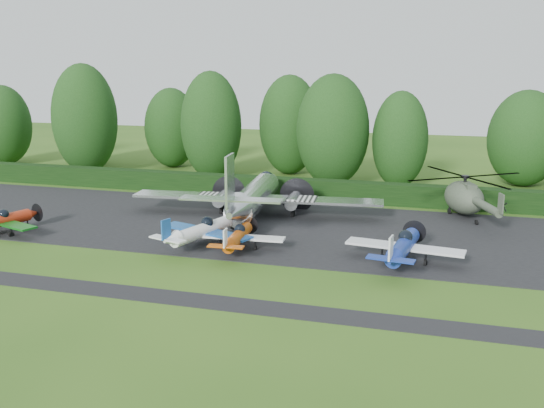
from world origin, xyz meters
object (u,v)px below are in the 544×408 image
(light_plane_white, at_px, (202,230))
(light_plane_orange, at_px, (238,237))
(helicopter, at_px, (464,195))
(light_plane_blue, at_px, (403,246))
(transport_plane, at_px, (253,197))

(light_plane_white, bearing_deg, light_plane_orange, -23.18)
(light_plane_white, xyz_separation_m, helicopter, (18.45, 14.38, 0.74))
(light_plane_orange, relative_size, light_plane_blue, 0.83)
(light_plane_white, height_order, light_plane_orange, light_plane_white)
(light_plane_white, distance_m, light_plane_orange, 2.87)
(helicopter, bearing_deg, transport_plane, -140.82)
(light_plane_orange, distance_m, helicopter, 21.42)
(light_plane_white, distance_m, helicopter, 23.41)
(helicopter, bearing_deg, light_plane_white, -122.08)
(light_plane_orange, relative_size, helicopter, 0.52)
(transport_plane, xyz_separation_m, light_plane_blue, (13.12, -8.50, -0.70))
(light_plane_orange, bearing_deg, light_plane_white, 178.82)
(transport_plane, bearing_deg, light_plane_blue, -27.26)
(light_plane_blue, bearing_deg, helicopter, 66.55)
(transport_plane, distance_m, helicopter, 18.26)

